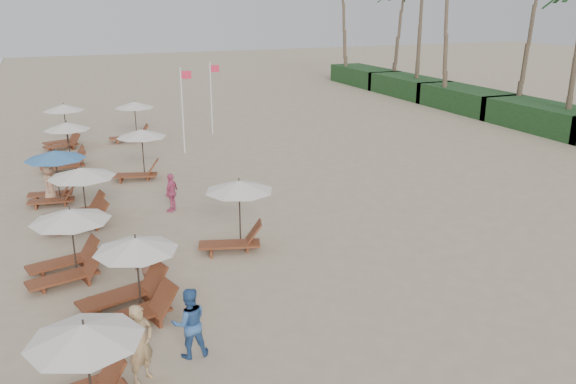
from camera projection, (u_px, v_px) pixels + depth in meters
name	position (u px, v px, depth m)	size (l,w,h in m)	color
ground	(328.00, 297.00, 16.23)	(160.00, 160.00, 0.00)	tan
shrub_hedge	(544.00, 117.00, 36.73)	(3.20, 53.00, 1.60)	#193D1C
lounger_station_0	(76.00, 375.00, 11.12)	(2.59, 2.22, 2.07)	brown
lounger_station_1	(126.00, 282.00, 14.99)	(2.75, 2.62, 2.10)	brown
lounger_station_2	(65.00, 244.00, 17.06)	(2.65, 2.28, 2.07)	brown
lounger_station_3	(77.00, 197.00, 21.13)	(2.75, 2.37, 2.10)	brown
lounger_station_4	(53.00, 173.00, 23.45)	(2.49, 2.36, 2.11)	brown
lounger_station_5	(64.00, 147.00, 28.24)	(2.56, 2.15, 2.23)	brown
lounger_station_6	(62.00, 125.00, 32.23)	(2.45, 2.18, 2.37)	brown
inland_station_0	(235.00, 208.00, 19.01)	(2.73, 2.24, 2.22)	brown
inland_station_1	(139.00, 149.00, 26.52)	(2.71, 2.24, 2.22)	brown
inland_station_2	(131.00, 118.00, 33.70)	(2.79, 2.24, 2.22)	brown
beachgoer_near	(141.00, 344.00, 12.40)	(0.65, 0.42, 1.77)	tan
beachgoer_mid_a	(189.00, 323.00, 13.30)	(0.81, 0.63, 1.67)	#335C99
beachgoer_mid_b	(149.00, 264.00, 16.37)	(1.01, 0.58, 1.56)	#8F5B49
beachgoer_far_a	(172.00, 192.00, 22.60)	(0.88, 0.37, 1.50)	#D1537F
beachgoer_far_b	(49.00, 183.00, 23.62)	(0.76, 0.50, 1.56)	tan
flag_pole_near	(183.00, 106.00, 30.76)	(0.60, 0.08, 4.47)	silver
flag_pole_far	(212.00, 94.00, 35.22)	(0.59, 0.08, 4.28)	silver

